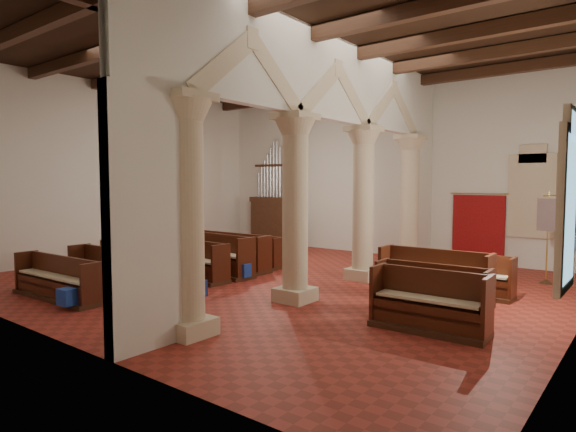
% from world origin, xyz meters
% --- Properties ---
extents(floor, '(14.00, 14.00, 0.00)m').
position_xyz_m(floor, '(0.00, 0.00, 0.00)').
color(floor, maroon).
rests_on(floor, ground).
extents(ceiling, '(14.00, 14.00, 0.00)m').
position_xyz_m(ceiling, '(0.00, 0.00, 6.00)').
color(ceiling, black).
rests_on(ceiling, wall_back).
extents(wall_back, '(14.00, 0.02, 6.00)m').
position_xyz_m(wall_back, '(0.00, 6.00, 3.00)').
color(wall_back, silver).
rests_on(wall_back, floor).
extents(wall_front, '(14.00, 0.02, 6.00)m').
position_xyz_m(wall_front, '(0.00, -6.00, 3.00)').
color(wall_front, silver).
rests_on(wall_front, floor).
extents(wall_left, '(0.02, 12.00, 6.00)m').
position_xyz_m(wall_left, '(-7.00, 0.00, 3.00)').
color(wall_left, silver).
rests_on(wall_left, floor).
extents(ceiling_beams, '(13.80, 11.80, 0.30)m').
position_xyz_m(ceiling_beams, '(0.00, 0.00, 5.82)').
color(ceiling_beams, '#3E2313').
rests_on(ceiling_beams, wall_back).
extents(arcade, '(0.90, 11.90, 6.00)m').
position_xyz_m(arcade, '(1.80, 0.00, 3.56)').
color(arcade, '#C4B491').
rests_on(arcade, floor).
extents(window_right_a, '(0.03, 1.00, 2.20)m').
position_xyz_m(window_right_a, '(6.98, -1.50, 2.20)').
color(window_right_a, '#316F4F').
rests_on(window_right_a, wall_right).
extents(window_back, '(1.00, 0.03, 2.20)m').
position_xyz_m(window_back, '(5.00, 5.98, 2.20)').
color(window_back, '#316F4F').
rests_on(window_back, wall_back).
extents(pipe_organ, '(2.10, 0.85, 4.40)m').
position_xyz_m(pipe_organ, '(-4.50, 5.50, 1.37)').
color(pipe_organ, '#3E2313').
rests_on(pipe_organ, floor).
extents(lectern, '(0.62, 0.65, 1.31)m').
position_xyz_m(lectern, '(-3.33, 5.49, 0.54)').
color(lectern, '#321A10').
rests_on(lectern, floor).
extents(dossal_curtain, '(1.80, 0.07, 2.17)m').
position_xyz_m(dossal_curtain, '(3.50, 5.92, 1.17)').
color(dossal_curtain, maroon).
rests_on(dossal_curtain, floor).
extents(processional_banner, '(0.53, 0.68, 2.36)m').
position_xyz_m(processional_banner, '(5.80, 3.94, 0.80)').
color(processional_banner, '#3E2313').
rests_on(processional_banner, floor).
extents(hymnal_box_a, '(0.37, 0.31, 0.34)m').
position_xyz_m(hymnal_box_a, '(-1.44, -4.94, 0.27)').
color(hymnal_box_a, navy).
rests_on(hymnal_box_a, floor).
extents(hymnal_box_b, '(0.42, 0.38, 0.36)m').
position_xyz_m(hymnal_box_b, '(0.11, -2.82, 0.28)').
color(hymnal_box_b, navy).
rests_on(hymnal_box_b, floor).
extents(hymnal_box_c, '(0.36, 0.29, 0.35)m').
position_xyz_m(hymnal_box_c, '(-0.66, -0.54, 0.28)').
color(hymnal_box_c, navy).
rests_on(hymnal_box_c, floor).
extents(tube_heater_a, '(0.86, 0.42, 0.09)m').
position_xyz_m(tube_heater_a, '(-2.58, -3.82, 0.16)').
color(tube_heater_a, white).
rests_on(tube_heater_a, floor).
extents(tube_heater_b, '(0.90, 0.49, 0.10)m').
position_xyz_m(tube_heater_b, '(-2.57, -3.62, 0.16)').
color(tube_heater_b, white).
rests_on(tube_heater_b, floor).
extents(nave_pew_0, '(2.87, 0.73, 0.95)m').
position_xyz_m(nave_pew_0, '(-2.54, -4.59, 0.31)').
color(nave_pew_0, '#3E2313').
rests_on(nave_pew_0, floor).
extents(nave_pew_1, '(2.93, 0.70, 1.02)m').
position_xyz_m(nave_pew_1, '(-2.19, -3.47, 0.34)').
color(nave_pew_1, '#3E2313').
rests_on(nave_pew_1, floor).
extents(nave_pew_2, '(3.04, 0.82, 1.09)m').
position_xyz_m(nave_pew_2, '(-2.10, -2.55, 0.36)').
color(nave_pew_2, '#3E2313').
rests_on(nave_pew_2, floor).
extents(nave_pew_3, '(3.05, 0.90, 1.04)m').
position_xyz_m(nave_pew_3, '(-2.13, -1.26, 0.34)').
color(nave_pew_3, '#3E2313').
rests_on(nave_pew_3, floor).
extents(nave_pew_4, '(2.99, 0.94, 1.14)m').
position_xyz_m(nave_pew_4, '(-2.02, -0.42, 0.38)').
color(nave_pew_4, '#3E2313').
rests_on(nave_pew_4, floor).
extents(nave_pew_5, '(3.38, 0.73, 1.09)m').
position_xyz_m(nave_pew_5, '(-2.39, 0.40, 0.36)').
color(nave_pew_5, '#3E2313').
rests_on(nave_pew_5, floor).
extents(nave_pew_6, '(2.65, 0.68, 0.96)m').
position_xyz_m(nave_pew_6, '(-2.15, 1.21, 0.32)').
color(nave_pew_6, '#3E2313').
rests_on(nave_pew_6, floor).
extents(aisle_pew_0, '(2.03, 0.78, 1.08)m').
position_xyz_m(aisle_pew_0, '(4.93, -1.77, 0.36)').
color(aisle_pew_0, '#3E2313').
rests_on(aisle_pew_0, floor).
extents(aisle_pew_1, '(2.15, 0.76, 1.03)m').
position_xyz_m(aisle_pew_1, '(4.66, -0.95, 0.35)').
color(aisle_pew_1, '#3E2313').
rests_on(aisle_pew_1, floor).
extents(aisle_pew_2, '(2.37, 0.79, 1.15)m').
position_xyz_m(aisle_pew_2, '(4.26, 0.21, 0.39)').
color(aisle_pew_2, '#3E2313').
rests_on(aisle_pew_2, floor).
extents(aisle_pew_3, '(1.82, 0.64, 0.96)m').
position_xyz_m(aisle_pew_3, '(4.70, 1.37, 0.32)').
color(aisle_pew_3, '#3E2313').
rests_on(aisle_pew_3, floor).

